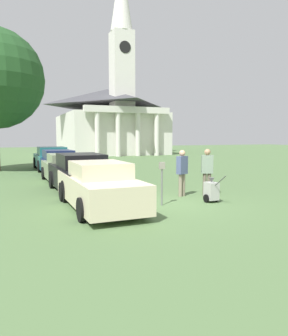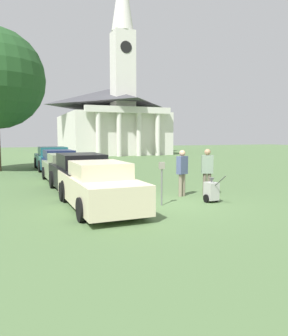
{
  "view_description": "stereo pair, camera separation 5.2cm",
  "coord_description": "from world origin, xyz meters",
  "px_view_note": "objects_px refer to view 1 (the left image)",
  "views": [
    {
      "loc": [
        -4.72,
        -9.78,
        2.26
      ],
      "look_at": [
        -0.29,
        1.17,
        1.1
      ],
      "focal_mm": 35.0,
      "sensor_mm": 36.0,
      "label": 1
    },
    {
      "loc": [
        -4.68,
        -9.8,
        2.26
      ],
      "look_at": [
        -0.29,
        1.17,
        1.1
      ],
      "focal_mm": 35.0,
      "sensor_mm": 36.0,
      "label": 2
    }
  ],
  "objects_px": {
    "parked_car_teal": "(52,159)",
    "church": "(109,117)",
    "parked_car_black": "(80,175)",
    "parked_car_navy": "(58,163)",
    "parked_car_sage": "(67,169)",
    "equipment_cart": "(211,191)",
    "person_worker": "(182,170)",
    "parked_car_cream": "(98,186)",
    "person_supervisor": "(207,169)",
    "parking_meter": "(162,175)"
  },
  "relations": [
    {
      "from": "parked_car_teal",
      "to": "church",
      "type": "distance_m",
      "value": 22.26
    },
    {
      "from": "parked_car_sage",
      "to": "parking_meter",
      "type": "distance_m",
      "value": 6.95
    },
    {
      "from": "parked_car_navy",
      "to": "person_worker",
      "type": "bearing_deg",
      "value": -70.19
    },
    {
      "from": "parked_car_cream",
      "to": "person_supervisor",
      "type": "xyz_separation_m",
      "value": [
        4.3,
        0.48,
        0.33
      ]
    },
    {
      "from": "parked_car_cream",
      "to": "parked_car_sage",
      "type": "xyz_separation_m",
      "value": [
        0.0,
        6.23,
        -0.03
      ]
    },
    {
      "from": "church",
      "to": "parked_car_black",
      "type": "bearing_deg",
      "value": -108.08
    },
    {
      "from": "parked_car_teal",
      "to": "equipment_cart",
      "type": "relative_size",
      "value": 4.76
    },
    {
      "from": "parked_car_cream",
      "to": "equipment_cart",
      "type": "distance_m",
      "value": 3.86
    },
    {
      "from": "parked_car_cream",
      "to": "parked_car_navy",
      "type": "distance_m",
      "value": 9.61
    },
    {
      "from": "parked_car_black",
      "to": "parked_car_sage",
      "type": "bearing_deg",
      "value": 88.77
    },
    {
      "from": "parked_car_black",
      "to": "equipment_cart",
      "type": "xyz_separation_m",
      "value": [
        3.81,
        -3.51,
        -0.35
      ]
    },
    {
      "from": "parked_car_black",
      "to": "parked_car_sage",
      "type": "height_order",
      "value": "parked_car_black"
    },
    {
      "from": "person_worker",
      "to": "person_supervisor",
      "type": "height_order",
      "value": "person_supervisor"
    },
    {
      "from": "parked_car_black",
      "to": "equipment_cart",
      "type": "bearing_deg",
      "value": -43.91
    },
    {
      "from": "parking_meter",
      "to": "church",
      "type": "bearing_deg",
      "value": 76.94
    },
    {
      "from": "parked_car_sage",
      "to": "equipment_cart",
      "type": "xyz_separation_m",
      "value": [
        3.81,
        -6.8,
        -0.27
      ]
    },
    {
      "from": "person_supervisor",
      "to": "person_worker",
      "type": "bearing_deg",
      "value": 5.88
    },
    {
      "from": "parked_car_teal",
      "to": "church",
      "type": "xyz_separation_m",
      "value": [
        9.61,
        19.66,
        4.05
      ]
    },
    {
      "from": "parking_meter",
      "to": "equipment_cart",
      "type": "bearing_deg",
      "value": -4.98
    },
    {
      "from": "parked_car_sage",
      "to": "person_worker",
      "type": "distance_m",
      "value": 6.43
    },
    {
      "from": "parked_car_black",
      "to": "church",
      "type": "xyz_separation_m",
      "value": [
        9.61,
        29.44,
        4.03
      ]
    },
    {
      "from": "parked_car_teal",
      "to": "person_worker",
      "type": "xyz_separation_m",
      "value": [
        3.4,
        -11.94,
        0.27
      ]
    },
    {
      "from": "person_supervisor",
      "to": "church",
      "type": "relative_size",
      "value": 0.08
    },
    {
      "from": "parked_car_teal",
      "to": "person_supervisor",
      "type": "height_order",
      "value": "person_supervisor"
    },
    {
      "from": "parked_car_black",
      "to": "parked_car_navy",
      "type": "bearing_deg",
      "value": 88.77
    },
    {
      "from": "parking_meter",
      "to": "person_worker",
      "type": "distance_m",
      "value": 1.83
    },
    {
      "from": "parked_car_navy",
      "to": "parked_car_teal",
      "type": "distance_m",
      "value": 3.11
    },
    {
      "from": "person_worker",
      "to": "church",
      "type": "distance_m",
      "value": 32.43
    },
    {
      "from": "parked_car_black",
      "to": "person_worker",
      "type": "height_order",
      "value": "person_worker"
    },
    {
      "from": "parked_car_sage",
      "to": "equipment_cart",
      "type": "relative_size",
      "value": 4.92
    },
    {
      "from": "parked_car_black",
      "to": "equipment_cart",
      "type": "height_order",
      "value": "parked_car_black"
    },
    {
      "from": "person_worker",
      "to": "person_supervisor",
      "type": "bearing_deg",
      "value": 139.34
    },
    {
      "from": "parked_car_navy",
      "to": "equipment_cart",
      "type": "relative_size",
      "value": 5.32
    },
    {
      "from": "parked_car_cream",
      "to": "church",
      "type": "distance_m",
      "value": 34.03
    },
    {
      "from": "parked_car_teal",
      "to": "equipment_cart",
      "type": "bearing_deg",
      "value": -75.25
    },
    {
      "from": "parked_car_sage",
      "to": "person_worker",
      "type": "relative_size",
      "value": 2.83
    },
    {
      "from": "parked_car_cream",
      "to": "parked_car_sage",
      "type": "relative_size",
      "value": 1.0
    },
    {
      "from": "parking_meter",
      "to": "person_worker",
      "type": "height_order",
      "value": "person_worker"
    },
    {
      "from": "parked_car_sage",
      "to": "parked_car_navy",
      "type": "xyz_separation_m",
      "value": [
        0.0,
        3.38,
        0.01
      ]
    },
    {
      "from": "parked_car_black",
      "to": "church",
      "type": "distance_m",
      "value": 31.23
    },
    {
      "from": "parked_car_black",
      "to": "parked_car_teal",
      "type": "bearing_deg",
      "value": 88.77
    },
    {
      "from": "parked_car_navy",
      "to": "equipment_cart",
      "type": "xyz_separation_m",
      "value": [
        3.81,
        -10.18,
        -0.28
      ]
    },
    {
      "from": "parked_car_sage",
      "to": "parked_car_cream",
      "type": "bearing_deg",
      "value": -91.23
    },
    {
      "from": "person_worker",
      "to": "equipment_cart",
      "type": "xyz_separation_m",
      "value": [
        0.41,
        -1.35,
        -0.6
      ]
    },
    {
      "from": "church",
      "to": "parked_car_navy",
      "type": "bearing_deg",
      "value": -112.89
    },
    {
      "from": "parked_car_sage",
      "to": "parked_car_black",
      "type": "bearing_deg",
      "value": -91.23
    },
    {
      "from": "parking_meter",
      "to": "person_supervisor",
      "type": "distance_m",
      "value": 2.46
    },
    {
      "from": "parked_car_teal",
      "to": "person_supervisor",
      "type": "relative_size",
      "value": 2.67
    },
    {
      "from": "parked_car_black",
      "to": "equipment_cart",
      "type": "distance_m",
      "value": 5.19
    },
    {
      "from": "parked_car_sage",
      "to": "church",
      "type": "relative_size",
      "value": 0.22
    }
  ]
}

